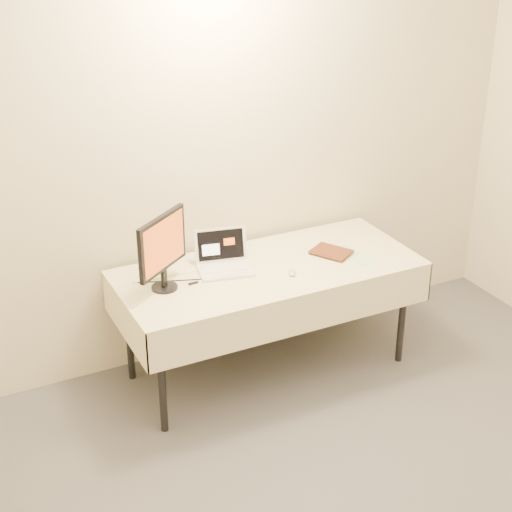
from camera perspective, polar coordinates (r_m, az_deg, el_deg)
name	(u,v)px	position (r m, az deg, el deg)	size (l,w,h in m)	color
back_wall	(236,150)	(4.92, -1.49, 7.71)	(4.00, 0.10, 2.70)	beige
table	(268,276)	(4.80, 0.90, -1.47)	(1.86, 0.81, 0.74)	black
laptop	(224,260)	(4.75, -2.38, -0.27)	(0.37, 0.34, 0.22)	white
monitor	(162,247)	(4.44, -6.83, 0.66)	(0.37, 0.28, 0.45)	black
book	(325,242)	(4.84, 5.06, 1.04)	(0.18, 0.02, 0.24)	brown
alarm_clock	(234,249)	(4.95, -1.59, 0.53)	(0.13, 0.06, 0.05)	black
clicker	(292,272)	(4.69, 2.63, -1.19)	(0.05, 0.09, 0.02)	#B7B7BA
paper_form	(354,255)	(4.97, 7.14, 0.08)	(0.12, 0.31, 0.00)	#ACD5A9
usb_dongle	(193,283)	(4.59, -4.59, -1.98)	(0.06, 0.02, 0.01)	black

